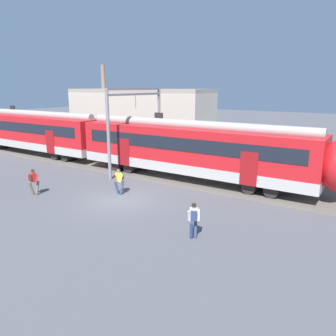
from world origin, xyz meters
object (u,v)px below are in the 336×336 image
object	(u,v)px
pedestrian_white	(194,218)
pedestrian_red	(33,180)
pedestrian_yellow	(119,179)
commuter_train	(103,139)

from	to	relation	value
pedestrian_white	pedestrian_red	bearing A→B (deg)	-179.66
pedestrian_red	pedestrian_white	bearing A→B (deg)	0.34
pedestrian_white	pedestrian_yellow	bearing A→B (deg)	156.69
pedestrian_red	pedestrian_white	distance (m)	11.28
pedestrian_yellow	pedestrian_red	bearing A→B (deg)	-145.30
pedestrian_yellow	pedestrian_white	xyz separation A→B (m)	(6.89, -2.97, 0.00)
commuter_train	pedestrian_yellow	xyz separation A→B (m)	(6.57, -5.47, -1.26)
pedestrian_red	commuter_train	bearing A→B (deg)	104.39
pedestrian_yellow	pedestrian_white	bearing A→B (deg)	-23.31
pedestrian_red	pedestrian_yellow	bearing A→B (deg)	34.70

